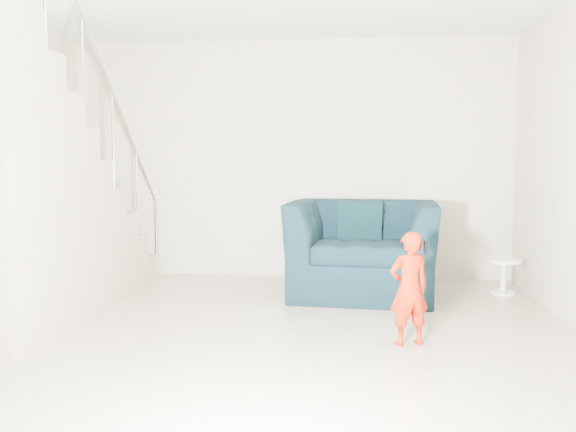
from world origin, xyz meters
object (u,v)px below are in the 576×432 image
object	(u,v)px
armchair	(363,248)
toddler	(409,289)
staircase	(22,209)
side_table	(504,270)

from	to	relation	value
armchair	toddler	xyz separation A→B (m)	(0.31, -1.65, -0.05)
toddler	staircase	world-z (taller)	staircase
armchair	toddler	distance (m)	1.68
staircase	toddler	bearing A→B (deg)	-5.86
toddler	armchair	bearing A→B (deg)	-99.94
toddler	side_table	world-z (taller)	toddler
toddler	staircase	distance (m)	3.20
armchair	staircase	distance (m)	3.16
toddler	side_table	size ratio (longest dim) A/B	2.34
armchair	staircase	size ratio (longest dim) A/B	0.40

